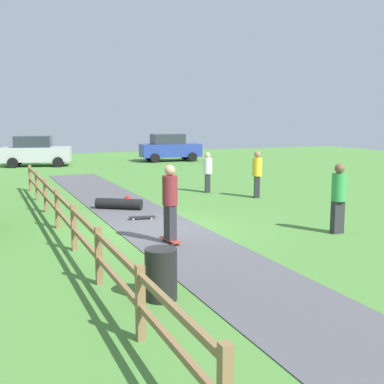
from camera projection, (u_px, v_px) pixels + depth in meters
ground_plane at (160, 229)px, 13.79m from camera, size 60.00×60.00×0.00m
asphalt_path at (160, 229)px, 13.78m from camera, size 2.40×28.00×0.02m
wooden_fence at (65, 213)px, 12.66m from camera, size 0.12×18.12×1.10m
trash_bin at (161, 274)px, 8.42m from camera, size 0.56×0.56×0.90m
skater_riding at (170, 199)px, 12.05m from camera, size 0.42×0.82×1.94m
skater_fallen at (120, 203)px, 16.70m from camera, size 1.52×1.49×0.36m
skateboard_loose at (142, 217)px, 14.99m from camera, size 0.82×0.34×0.08m
bystander_green at (338, 195)px, 13.13m from camera, size 0.39×0.39×1.89m
bystander_white at (208, 170)px, 20.30m from camera, size 0.48×0.48×1.67m
bystander_yellow at (257, 172)px, 18.98m from camera, size 0.50×0.50×1.81m
parked_car_silver at (36, 151)px, 31.04m from camera, size 4.48×2.72×1.92m
parked_car_blue at (170, 148)px, 34.62m from camera, size 4.33×2.29×1.92m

